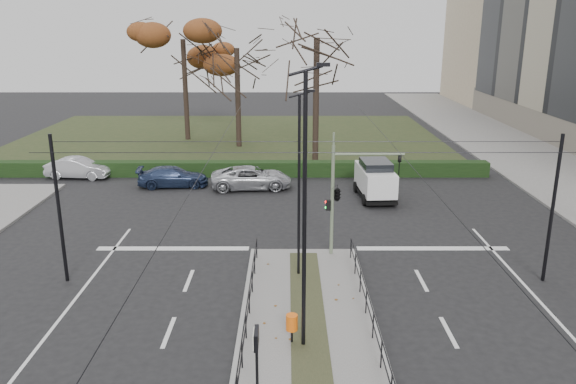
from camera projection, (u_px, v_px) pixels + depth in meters
name	position (u px, v px, depth m)	size (l,w,h in m)	color
ground	(307.00, 304.00, 20.72)	(140.00, 140.00, 0.00)	black
median_island	(309.00, 338.00, 18.30)	(4.40, 15.00, 0.14)	#615F5D
sidewalk_east	(538.00, 163.00, 41.81)	(8.00, 90.00, 0.14)	#615F5D
park	(230.00, 138.00, 51.39)	(38.00, 26.00, 0.10)	#253118
hedge	(210.00, 169.00, 38.41)	(38.00, 1.00, 1.00)	black
median_railing	(310.00, 315.00, 17.95)	(4.14, 13.24, 0.92)	black
catenary	(306.00, 203.00, 21.30)	(20.00, 34.00, 6.00)	black
traffic_light	(339.00, 192.00, 24.19)	(3.36, 1.88, 4.89)	slate
litter_bin	(292.00, 323.00, 17.76)	(0.38, 0.38, 0.97)	black
info_panel	(256.00, 348.00, 14.31)	(0.13, 0.61, 2.33)	black
streetlamp_median_near	(305.00, 212.00, 16.57)	(0.73, 0.15, 8.75)	black
streetlamp_median_far	(299.00, 184.00, 21.86)	(0.62, 0.13, 7.46)	black
parked_car_second	(78.00, 168.00, 37.78)	(1.48, 4.24, 1.40)	#AFB1B7
parked_car_third	(173.00, 177.00, 35.80)	(1.80, 4.43, 1.29)	#212D4D
parked_car_fourth	(252.00, 178.00, 35.35)	(2.34, 5.07, 1.41)	#AFB1B7
white_van	(375.00, 179.00, 33.19)	(2.17, 4.34, 2.30)	white
rust_tree	(183.00, 39.00, 48.14)	(9.91, 9.91, 11.47)	black
bare_tree_center	(237.00, 56.00, 45.55)	(6.41, 6.41, 10.75)	black
bare_tree_near	(317.00, 47.00, 39.76)	(6.88, 6.88, 11.97)	black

